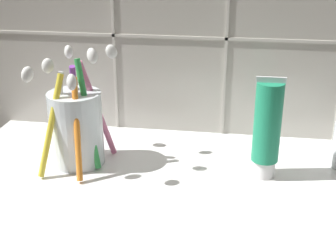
# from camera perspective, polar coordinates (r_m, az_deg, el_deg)

# --- Properties ---
(sink_counter) EXTENTS (0.78, 0.39, 0.02)m
(sink_counter) POSITION_cam_1_polar(r_m,az_deg,el_deg) (0.69, 4.18, -7.74)
(sink_counter) COLOR white
(sink_counter) RESTS_ON ground
(tile_wall_backsplash) EXTENTS (0.88, 0.02, 0.50)m
(tile_wall_backsplash) POSITION_cam_1_polar(r_m,az_deg,el_deg) (0.80, 5.94, 14.96)
(tile_wall_backsplash) COLOR #B7B2A8
(tile_wall_backsplash) RESTS_ON ground
(toothbrush_cup) EXTENTS (0.12, 0.15, 0.19)m
(toothbrush_cup) POSITION_cam_1_polar(r_m,az_deg,el_deg) (0.73, -11.13, 0.06)
(toothbrush_cup) COLOR silver
(toothbrush_cup) RESTS_ON sink_counter
(toothpaste_tube) EXTENTS (0.04, 0.04, 0.15)m
(toothpaste_tube) POSITION_cam_1_polar(r_m,az_deg,el_deg) (0.68, 11.98, -0.30)
(toothpaste_tube) COLOR white
(toothpaste_tube) RESTS_ON sink_counter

